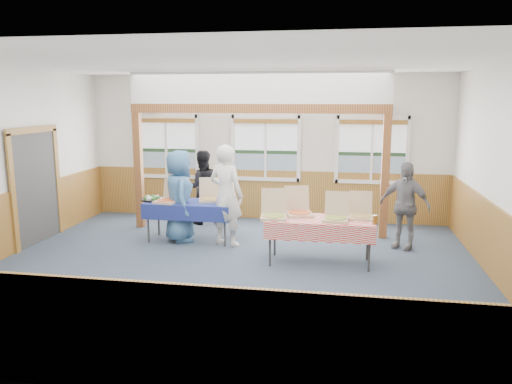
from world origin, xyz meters
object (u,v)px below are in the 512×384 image
table_left (190,205)px  table_right (320,222)px  woman_black (202,187)px  woman_white (226,195)px  man_blue (179,196)px  person_grey (404,205)px

table_left → table_right: size_ratio=0.99×
woman_black → woman_white: bearing=96.7°
man_blue → person_grey: man_blue is taller
woman_black → man_blue: bearing=63.7°
woman_white → table_right: bearing=176.8°
man_blue → table_left: bearing=-103.3°
person_grey → table_right: bearing=-115.8°
woman_black → person_grey: 4.25m
woman_white → person_grey: woman_white is taller
person_grey → woman_white: bearing=-147.2°
woman_black → person_grey: bearing=140.5°
person_grey → man_blue: bearing=-150.3°
woman_white → man_blue: bearing=13.1°
table_left → woman_black: 1.34m
table_left → man_blue: (-0.19, -0.04, 0.17)m
table_left → table_right: bearing=-29.1°
table_right → woman_white: (-1.75, 0.77, 0.24)m
table_right → man_blue: size_ratio=1.02×
table_left → man_blue: size_ratio=1.01×
woman_black → table_right: bearing=115.4°
table_right → woman_white: size_ratio=0.94×
table_right → woman_black: bearing=140.6°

